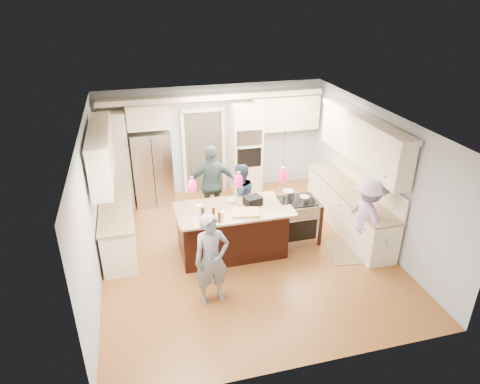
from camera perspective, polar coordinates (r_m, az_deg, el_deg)
The scene contains 23 objects.
ground_plane at distance 8.68m, azimuth 0.59°, elevation -7.83°, with size 6.00×6.00×0.00m, color #A96A2E.
room_shell at distance 7.81m, azimuth 0.65°, elevation 3.32°, with size 5.54×6.04×2.72m.
refrigerator at distance 10.37m, azimuth -11.57°, elevation 3.19°, with size 0.90×0.70×1.80m, color #B7B7BC.
oven_column at distance 10.64m, azimuth 0.77°, elevation 5.76°, with size 0.72×0.69×2.30m.
back_upper_cabinets at distance 10.28m, azimuth -7.50°, elevation 7.87°, with size 5.30×0.61×2.54m.
right_counter_run at distance 9.26m, azimuth 14.88°, elevation 1.01°, with size 0.64×3.10×2.51m.
left_cabinets at distance 8.64m, azimuth -16.68°, elevation -1.09°, with size 0.64×2.30×2.51m.
kitchen_island at distance 8.43m, azimuth -1.15°, elevation -5.05°, with size 2.10×1.46×1.12m.
island_range at distance 8.89m, azimuth 7.61°, elevation -3.74°, with size 0.82×0.71×0.92m.
pendant_lights at distance 7.31m, azimuth -0.20°, elevation 1.53°, with size 1.75×0.15×1.03m.
person_bar_end at distance 7.02m, azimuth -3.80°, elevation -8.98°, with size 0.59×0.39×1.63m, color slate.
person_far_left at distance 9.03m, azimuth -0.03°, elevation -0.78°, with size 0.74×0.58×1.52m, color #2B3C53.
person_far_right at distance 9.36m, azimuth -3.67°, elevation 1.05°, with size 1.05×0.44×1.79m, color #456060.
person_range_side at distance 8.50m, azimuth 16.71°, elevation -3.37°, with size 1.06×0.61×1.64m, color #AC8BBB.
floor_rug at distance 8.90m, azimuth 13.60°, elevation -7.68°, with size 0.64×0.94×0.01m, color #836447.
water_bottle at distance 7.39m, azimuth -5.44°, elevation -2.86°, with size 0.07×0.07×0.32m, color silver.
beer_bottle_a at distance 7.48m, azimuth -3.56°, elevation -2.80°, with size 0.06×0.06×0.23m, color #43210C.
beer_bottle_b at distance 7.38m, azimuth -2.81°, elevation -3.32°, with size 0.05×0.05×0.21m, color #43210C.
beer_bottle_c at distance 7.42m, azimuth -4.99°, elevation -2.93°, with size 0.07×0.07×0.27m, color #43210C.
drink_can at distance 7.55m, azimuth -2.43°, elevation -3.03°, with size 0.06×0.06×0.11m, color #B7B7BC.
cutting_board at distance 7.68m, azimuth 0.74°, elevation -2.75°, with size 0.50×0.35×0.04m, color #DDAE66.
pot_large at distance 8.75m, azimuth 6.47°, elevation -0.24°, with size 0.24×0.24×0.14m, color #B7B7BC.
pot_small at distance 8.64m, azimuth 8.60°, elevation -0.87°, with size 0.20×0.20×0.10m, color #B7B7BC.
Camera 1 is at (-1.90, -6.95, 4.84)m, focal length 32.00 mm.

